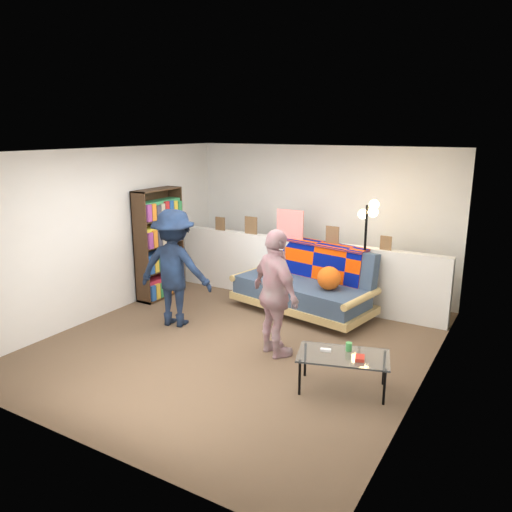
{
  "coord_description": "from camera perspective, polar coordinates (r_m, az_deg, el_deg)",
  "views": [
    {
      "loc": [
        3.16,
        -5.01,
        2.65
      ],
      "look_at": [
        0.0,
        0.4,
        1.05
      ],
      "focal_mm": 35.0,
      "sensor_mm": 36.0,
      "label": 1
    }
  ],
  "objects": [
    {
      "name": "ground",
      "position": [
        6.49,
        -1.81,
        -9.79
      ],
      "size": [
        5.0,
        5.0,
        0.0
      ],
      "primitive_type": "plane",
      "color": "brown",
      "rests_on": "ground"
    },
    {
      "name": "room_shell",
      "position": [
        6.4,
        0.32,
        5.53
      ],
      "size": [
        4.6,
        5.05,
        2.45
      ],
      "color": "silver",
      "rests_on": "ground"
    },
    {
      "name": "half_wall_ledge",
      "position": [
        7.81,
        5.19,
        -1.71
      ],
      "size": [
        4.45,
        0.15,
        1.0
      ],
      "primitive_type": "cube",
      "color": "silver",
      "rests_on": "ground"
    },
    {
      "name": "ledge_decor",
      "position": [
        7.73,
        3.72,
        3.31
      ],
      "size": [
        2.97,
        0.02,
        0.45
      ],
      "color": "brown",
      "rests_on": "half_wall_ledge"
    },
    {
      "name": "futon_sofa",
      "position": [
        7.4,
        5.73,
        -3.33
      ],
      "size": [
        2.21,
        1.33,
        0.89
      ],
      "color": "tan",
      "rests_on": "ground"
    },
    {
      "name": "bookshelf",
      "position": [
        8.11,
        -10.99,
        0.98
      ],
      "size": [
        0.29,
        0.87,
        1.75
      ],
      "color": "#321E10",
      "rests_on": "ground"
    },
    {
      "name": "coffee_table",
      "position": [
        5.32,
        10.01,
        -11.33
      ],
      "size": [
        1.04,
        0.76,
        0.49
      ],
      "color": "black",
      "rests_on": "ground"
    },
    {
      "name": "floor_lamp",
      "position": [
        7.12,
        12.63,
        2.3
      ],
      "size": [
        0.33,
        0.32,
        1.7
      ],
      "color": "black",
      "rests_on": "ground"
    },
    {
      "name": "person_left",
      "position": [
        6.89,
        -9.29,
        -1.38
      ],
      "size": [
        1.15,
        0.81,
        1.62
      ],
      "primitive_type": "imported",
      "rotation": [
        0.0,
        0.0,
        3.35
      ],
      "color": "black",
      "rests_on": "ground"
    },
    {
      "name": "person_right",
      "position": [
        5.88,
        2.26,
        -4.34
      ],
      "size": [
        0.97,
        0.79,
        1.54
      ],
      "primitive_type": "imported",
      "rotation": [
        0.0,
        0.0,
        2.59
      ],
      "color": "pink",
      "rests_on": "ground"
    }
  ]
}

